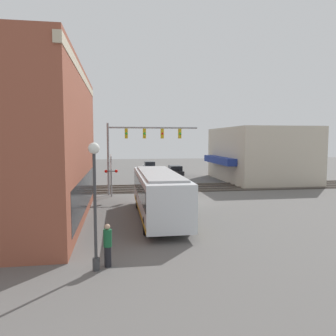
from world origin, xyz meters
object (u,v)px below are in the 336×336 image
at_px(city_bus, 159,193).
at_px(parked_car_grey, 163,178).
at_px(streetlamp, 95,195).
at_px(pedestrian_near_bus, 183,204).
at_px(parked_car_black, 175,171).
at_px(crossing_signal, 111,171).
at_px(pedestrian_by_lamp, 108,245).
at_px(parked_car_silver, 149,166).

relative_size(city_bus, parked_car_grey, 2.35).
distance_m(streetlamp, pedestrian_near_bus, 9.96).
xyz_separation_m(city_bus, parked_car_grey, (16.35, -2.60, -0.98)).
distance_m(parked_car_grey, parked_car_black, 8.58).
height_order(streetlamp, parked_car_grey, streetlamp).
distance_m(city_bus, pedestrian_near_bus, 1.88).
relative_size(city_bus, streetlamp, 2.18).
xyz_separation_m(crossing_signal, parked_car_black, (15.82, -8.58, -1.61)).
distance_m(crossing_signal, streetlamp, 16.79).
relative_size(streetlamp, parked_car_black, 1.05).
height_order(city_bus, parked_car_grey, city_bus).
relative_size(parked_car_grey, pedestrian_by_lamp, 2.65).
bearing_deg(parked_car_silver, pedestrian_near_bus, 178.40).
relative_size(city_bus, pedestrian_near_bus, 6.47).
bearing_deg(parked_car_black, streetlamp, 164.74).
distance_m(city_bus, parked_car_black, 25.07).
distance_m(crossing_signal, pedestrian_by_lamp, 16.53).
height_order(parked_car_grey, pedestrian_near_bus, pedestrian_near_bus).
bearing_deg(crossing_signal, parked_car_black, -28.48).
height_order(crossing_signal, parked_car_silver, crossing_signal).
distance_m(city_bus, crossing_signal, 9.23).
relative_size(city_bus, crossing_signal, 2.87).
height_order(city_bus, pedestrian_near_bus, city_bus).
relative_size(parked_car_grey, parked_car_black, 0.98).
bearing_deg(pedestrian_by_lamp, parked_car_black, -14.66).
distance_m(parked_car_black, pedestrian_by_lamp, 33.37).
xyz_separation_m(parked_car_silver, pedestrian_near_bus, (-32.84, 0.92, 0.16)).
bearing_deg(parked_car_black, parked_car_silver, 18.25).
height_order(parked_car_black, parked_car_silver, parked_car_silver).
relative_size(crossing_signal, parked_car_grey, 0.82).
distance_m(crossing_signal, pedestrian_near_bus, 9.92).
xyz_separation_m(parked_car_silver, pedestrian_by_lamp, (-40.78, 5.64, 0.20)).
bearing_deg(parked_car_silver, pedestrian_by_lamp, 172.12).
xyz_separation_m(streetlamp, pedestrian_by_lamp, (0.31, -0.45, -2.09)).
bearing_deg(pedestrian_near_bus, parked_car_grey, -3.23).
bearing_deg(city_bus, pedestrian_near_bus, -86.04).
bearing_deg(crossing_signal, pedestrian_near_bus, -150.29).
relative_size(city_bus, parked_car_silver, 2.47).
relative_size(parked_car_grey, pedestrian_near_bus, 2.76).
xyz_separation_m(crossing_signal, parked_car_grey, (7.71, -5.78, -1.59)).
xyz_separation_m(crossing_signal, pedestrian_by_lamp, (-16.47, -0.14, -1.40)).
bearing_deg(parked_car_grey, city_bus, 170.97).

